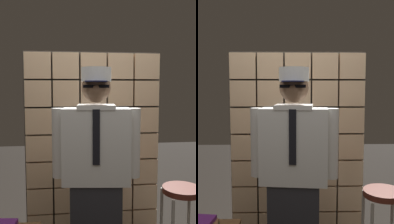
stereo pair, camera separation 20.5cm
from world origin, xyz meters
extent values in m
cube|color=#E0B78C|center=(-0.58, 1.11, 0.14)|extent=(0.27, 0.08, 0.27)
cube|color=#E0B78C|center=(-0.29, 1.11, 0.14)|extent=(0.27, 0.08, 0.27)
cube|color=#E0B78C|center=(0.00, 1.11, 0.14)|extent=(0.27, 0.08, 0.27)
cube|color=#E0B78C|center=(0.29, 1.11, 0.14)|extent=(0.27, 0.08, 0.27)
cube|color=#E0B78C|center=(0.58, 1.11, 0.14)|extent=(0.27, 0.08, 0.27)
cube|color=#E0B78C|center=(-0.58, 1.11, 0.43)|extent=(0.27, 0.08, 0.27)
cube|color=#E0B78C|center=(-0.29, 1.11, 0.43)|extent=(0.27, 0.08, 0.27)
cube|color=#E0B78C|center=(0.00, 1.11, 0.43)|extent=(0.27, 0.08, 0.27)
cube|color=#E0B78C|center=(0.29, 1.11, 0.43)|extent=(0.27, 0.08, 0.27)
cube|color=#E0B78C|center=(0.58, 1.11, 0.43)|extent=(0.27, 0.08, 0.27)
cube|color=#E0B78C|center=(-0.58, 1.11, 0.72)|extent=(0.27, 0.08, 0.27)
cube|color=#E0B78C|center=(-0.29, 1.11, 0.72)|extent=(0.27, 0.08, 0.27)
cube|color=#E0B78C|center=(0.00, 1.11, 0.72)|extent=(0.27, 0.08, 0.27)
cube|color=#E0B78C|center=(0.29, 1.11, 0.72)|extent=(0.27, 0.08, 0.27)
cube|color=#E0B78C|center=(0.58, 1.11, 0.72)|extent=(0.27, 0.08, 0.27)
cube|color=#E0B78C|center=(-0.58, 1.11, 1.01)|extent=(0.27, 0.08, 0.27)
cube|color=#E0B78C|center=(-0.29, 1.11, 1.01)|extent=(0.27, 0.08, 0.27)
cube|color=#E0B78C|center=(0.00, 1.11, 1.01)|extent=(0.27, 0.08, 0.27)
cube|color=#E0B78C|center=(0.29, 1.11, 1.01)|extent=(0.27, 0.08, 0.27)
cube|color=#E0B78C|center=(0.58, 1.11, 1.01)|extent=(0.27, 0.08, 0.27)
cube|color=#E0B78C|center=(-0.58, 1.11, 1.30)|extent=(0.27, 0.08, 0.27)
cube|color=#E0B78C|center=(-0.29, 1.11, 1.30)|extent=(0.27, 0.08, 0.27)
cube|color=#E0B78C|center=(0.00, 1.11, 1.30)|extent=(0.27, 0.08, 0.27)
cube|color=#E0B78C|center=(0.29, 1.11, 1.30)|extent=(0.27, 0.08, 0.27)
cube|color=#E0B78C|center=(0.58, 1.11, 1.30)|extent=(0.27, 0.08, 0.27)
cube|color=#E0B78C|center=(-0.58, 1.11, 1.59)|extent=(0.27, 0.08, 0.27)
cube|color=#E0B78C|center=(-0.29, 1.11, 1.59)|extent=(0.27, 0.08, 0.27)
cube|color=#E0B78C|center=(0.00, 1.11, 1.59)|extent=(0.27, 0.08, 0.27)
cube|color=#E0B78C|center=(0.29, 1.11, 1.59)|extent=(0.27, 0.08, 0.27)
cube|color=#E0B78C|center=(0.58, 1.11, 1.59)|extent=(0.27, 0.08, 0.27)
cube|color=#E0B78C|center=(-0.58, 1.11, 1.89)|extent=(0.27, 0.08, 0.27)
cube|color=#E0B78C|center=(-0.29, 1.11, 1.89)|extent=(0.27, 0.08, 0.27)
cube|color=#E0B78C|center=(0.00, 1.11, 1.89)|extent=(0.27, 0.08, 0.27)
cube|color=#E0B78C|center=(0.29, 1.11, 1.89)|extent=(0.27, 0.08, 0.27)
cube|color=#E0B78C|center=(0.58, 1.11, 1.89)|extent=(0.27, 0.08, 0.27)
cube|color=#38332D|center=(0.00, 1.16, 1.01)|extent=(1.48, 0.02, 2.06)
cube|color=silver|center=(-0.05, 0.37, 1.18)|extent=(0.57, 0.29, 0.62)
cube|color=black|center=(-0.06, 0.25, 1.27)|extent=(0.06, 0.02, 0.43)
cube|color=silver|center=(-0.05, 0.37, 1.50)|extent=(0.32, 0.28, 0.04)
sphere|color=#846047|center=(-0.05, 0.37, 1.65)|extent=(0.24, 0.24, 0.24)
ellipsoid|color=black|center=(-0.06, 0.32, 1.61)|extent=(0.16, 0.10, 0.11)
cube|color=black|center=(-0.06, 0.27, 1.66)|extent=(0.20, 0.03, 0.02)
cylinder|color=#191E47|center=(-0.06, 0.29, 1.70)|extent=(0.19, 0.19, 0.01)
cylinder|color=white|center=(-0.05, 0.37, 1.76)|extent=(0.24, 0.24, 0.11)
cylinder|color=silver|center=(0.25, 0.34, 1.21)|extent=(0.12, 0.12, 0.57)
cylinder|color=silver|center=(-0.35, 0.41, 1.21)|extent=(0.12, 0.12, 0.57)
cylinder|color=#592319|center=(0.71, 0.40, 0.76)|extent=(0.34, 0.34, 0.05)
cube|color=#591E66|center=(-0.78, 0.22, 0.62)|extent=(0.21, 0.20, 0.03)
camera|label=1|loc=(-0.29, -1.77, 1.65)|focal=42.98mm
camera|label=2|loc=(-0.08, -1.78, 1.65)|focal=42.98mm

